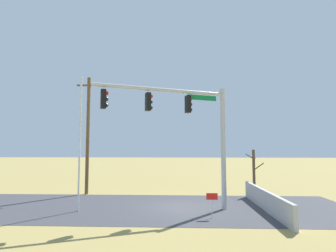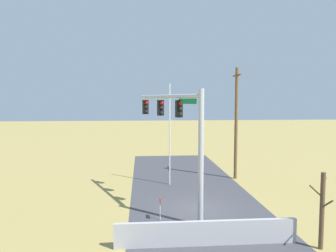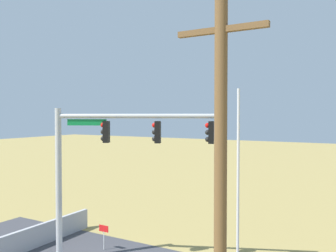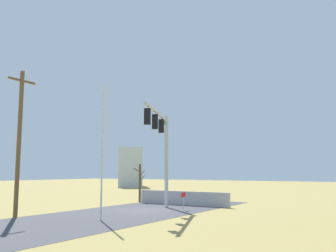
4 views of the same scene
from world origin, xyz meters
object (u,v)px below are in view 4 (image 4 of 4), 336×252
flagpole (102,152)px  utility_pole (19,140)px  distant_building (130,167)px  open_sign (183,197)px  signal_mast (161,139)px  bare_tree (140,182)px

flagpole → utility_pole: 5.73m
distant_building → open_sign: bearing=-176.0°
signal_mast → bare_tree: 8.15m
flagpole → bare_tree: bearing=26.6°
signal_mast → distant_building: 40.25m
flagpole → utility_pole: utility_pole is taller
flagpole → distant_building: (36.30, 26.48, -0.42)m
flagpole → distant_building: size_ratio=0.78×
flagpole → open_sign: size_ratio=6.20×
open_sign → distant_building: size_ratio=0.13×
utility_pole → distant_building: utility_pole is taller
bare_tree → distant_building: 32.84m
open_sign → distant_building: bearing=43.5°
bare_tree → open_sign: 7.77m
bare_tree → distant_building: size_ratio=0.34×
distant_building → flagpole: bearing=176.7°
bare_tree → open_sign: (-3.90, -6.67, -0.82)m
utility_pole → distant_building: size_ratio=0.91×
utility_pole → open_sign: size_ratio=7.30×
distant_building → signal_mast: bearing=-178.2°
utility_pole → distant_building: 43.21m
flagpole → utility_pole: bearing=104.8°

